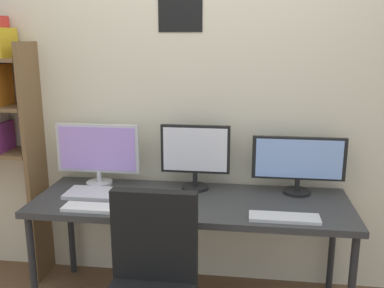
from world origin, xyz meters
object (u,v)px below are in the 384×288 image
(monitor_right, at_px, (298,162))
(keyboard_left, at_px, (92,208))
(keyboard_right, at_px, (284,218))
(desk, at_px, (191,208))
(computer_mouse, at_px, (140,206))
(monitor_center, at_px, (195,154))
(monitor_left, at_px, (98,152))
(laptop_closed, at_px, (91,193))

(monitor_right, distance_m, keyboard_left, 1.32)
(keyboard_right, bearing_deg, monitor_right, 75.78)
(desk, height_order, computer_mouse, computer_mouse)
(desk, xyz_separation_m, monitor_center, (0.00, 0.21, 0.30))
(desk, bearing_deg, computer_mouse, -146.58)
(desk, relative_size, monitor_left, 3.44)
(monitor_left, height_order, monitor_right, monitor_left)
(monitor_right, bearing_deg, monitor_left, 180.00)
(monitor_right, xyz_separation_m, computer_mouse, (-0.95, -0.40, -0.20))
(desk, xyz_separation_m, keyboard_left, (-0.56, -0.23, 0.06))
(monitor_left, height_order, keyboard_right, monitor_left)
(keyboard_left, distance_m, computer_mouse, 0.28)
(laptop_closed, bearing_deg, monitor_left, 95.26)
(monitor_center, relative_size, keyboard_right, 1.17)
(keyboard_right, distance_m, computer_mouse, 0.84)
(desk, bearing_deg, laptop_closed, -179.94)
(keyboard_right, bearing_deg, laptop_closed, 169.29)
(keyboard_right, bearing_deg, keyboard_left, 180.00)
(computer_mouse, bearing_deg, monitor_left, 134.70)
(monitor_center, bearing_deg, computer_mouse, -125.17)
(monitor_center, xyz_separation_m, computer_mouse, (-0.28, -0.40, -0.23))
(keyboard_left, bearing_deg, computer_mouse, 9.24)
(desk, height_order, laptop_closed, laptop_closed)
(laptop_closed, bearing_deg, monitor_right, 9.24)
(monitor_center, relative_size, monitor_right, 0.77)
(monitor_center, bearing_deg, monitor_left, 179.99)
(desk, relative_size, keyboard_left, 5.66)
(monitor_center, xyz_separation_m, laptop_closed, (-0.65, -0.21, -0.23))
(desk, xyz_separation_m, laptop_closed, (-0.65, -0.00, 0.07))
(monitor_left, xyz_separation_m, laptop_closed, (0.02, -0.21, -0.22))
(monitor_left, distance_m, keyboard_left, 0.51)
(monitor_left, xyz_separation_m, keyboard_left, (0.11, -0.44, -0.22))
(monitor_left, distance_m, computer_mouse, 0.60)
(monitor_left, bearing_deg, computer_mouse, -45.30)
(computer_mouse, distance_m, laptop_closed, 0.42)
(monitor_center, height_order, keyboard_left, monitor_center)
(desk, relative_size, laptop_closed, 6.20)
(monitor_left, distance_m, keyboard_right, 1.33)
(monitor_left, relative_size, keyboard_left, 1.65)
(laptop_closed, bearing_deg, desk, 0.16)
(desk, bearing_deg, keyboard_left, -157.67)
(monitor_center, bearing_deg, desk, -90.00)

